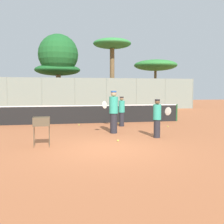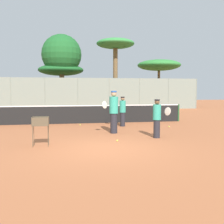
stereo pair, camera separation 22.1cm
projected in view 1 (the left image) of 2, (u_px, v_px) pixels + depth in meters
ground_plane at (105, 149)px, 8.69m from camera, size 80.00×80.00×0.00m
tennis_net at (85, 114)px, 15.34m from camera, size 11.60×0.10×1.07m
back_fence at (75, 94)px, 25.40m from camera, size 24.97×0.08×3.14m
tree_0 at (156, 66)px, 31.89m from camera, size 5.22×5.22×5.61m
tree_1 at (58, 55)px, 28.40m from camera, size 4.32×4.32×7.98m
tree_2 at (112, 46)px, 29.81m from camera, size 4.32×4.32×7.77m
tree_3 at (58, 70)px, 29.38m from camera, size 5.07×5.07×4.83m
player_white_outfit at (113, 111)px, 11.81m from camera, size 0.83×0.65×1.92m
player_red_cap at (157, 118)px, 10.69m from camera, size 0.57×0.76×1.58m
player_yellow_shirt at (121, 111)px, 14.08m from camera, size 0.87×0.33×1.60m
ball_cart at (41, 124)px, 9.02m from camera, size 0.56×0.41×1.03m
tennis_ball_1 at (79, 125)px, 14.47m from camera, size 0.07×0.07×0.07m
tennis_ball_2 at (118, 141)px, 9.98m from camera, size 0.07×0.07×0.07m
tennis_ball_3 at (168, 126)px, 13.87m from camera, size 0.07×0.07×0.07m
tennis_ball_4 at (156, 123)px, 15.09m from camera, size 0.07×0.07×0.07m
tennis_ball_5 at (119, 123)px, 15.25m from camera, size 0.07×0.07×0.07m
parked_car at (118, 102)px, 28.42m from camera, size 4.20×1.70×1.60m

